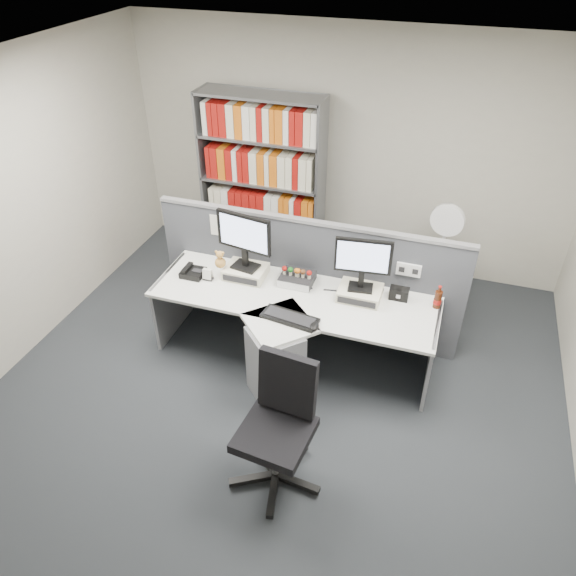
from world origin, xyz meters
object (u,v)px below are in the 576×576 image
(desk_phone, at_px, (193,272))
(speaker, at_px, (399,294))
(cola_bottle, at_px, (438,299))
(shelving_unit, at_px, (262,184))
(monitor_right, at_px, (363,260))
(desk_calendar, at_px, (208,275))
(keyboard, at_px, (290,318))
(filing_cabinet, at_px, (436,282))
(monitor_left, at_px, (244,237))
(desk_fan, at_px, (447,224))
(desktop_pc, at_px, (297,279))
(desk, at_px, (286,333))
(mouse, at_px, (314,326))
(office_chair, at_px, (279,421))

(desk_phone, bearing_deg, speaker, 7.03)
(cola_bottle, bearing_deg, shelving_unit, 146.95)
(monitor_right, xyz_separation_m, desk_phone, (-1.59, -0.15, -0.36))
(desk_phone, bearing_deg, desk_calendar, -5.54)
(keyboard, bearing_deg, desk_calendar, 160.21)
(filing_cabinet, bearing_deg, monitor_left, -149.55)
(desk_fan, bearing_deg, shelving_unit, 167.92)
(cola_bottle, bearing_deg, monitor_right, -174.05)
(monitor_left, distance_m, shelving_unit, 1.52)
(monitor_left, height_order, desk_calendar, monitor_left)
(desk_phone, bearing_deg, cola_bottle, 5.47)
(cola_bottle, height_order, shelving_unit, shelving_unit)
(desk_fan, bearing_deg, desk_phone, -152.33)
(desktop_pc, bearing_deg, speaker, 2.43)
(cola_bottle, bearing_deg, keyboard, -154.31)
(desk_calendar, xyz_separation_m, desk_fan, (2.05, 1.18, 0.28))
(desk, height_order, desk_calendar, desk_calendar)
(monitor_left, height_order, desk_fan, monitor_left)
(monitor_right, relative_size, cola_bottle, 2.24)
(desk_phone, distance_m, filing_cabinet, 2.54)
(keyboard, height_order, desk_calendar, desk_calendar)
(monitor_right, relative_size, filing_cabinet, 0.72)
(cola_bottle, relative_size, shelving_unit, 0.11)
(monitor_right, bearing_deg, desktop_pc, 175.22)
(desk, height_order, filing_cabinet, desk)
(monitor_right, distance_m, mouse, 0.72)
(desk_calendar, relative_size, desk_fan, 0.20)
(cola_bottle, bearing_deg, desktop_pc, -179.13)
(monitor_right, relative_size, desk_phone, 2.38)
(desk_phone, xyz_separation_m, speaker, (1.92, 0.24, 0.02))
(mouse, height_order, filing_cabinet, mouse)
(speaker, bearing_deg, monitor_left, -176.39)
(monitor_right, height_order, cola_bottle, monitor_right)
(keyboard, relative_size, office_chair, 0.49)
(desktop_pc, distance_m, desk_fan, 1.59)
(monitor_right, height_order, filing_cabinet, monitor_right)
(keyboard, bearing_deg, desk_phone, 162.29)
(filing_cabinet, bearing_deg, monitor_right, -121.76)
(desktop_pc, xyz_separation_m, desk_fan, (1.23, 0.97, 0.29))
(shelving_unit, height_order, desk_fan, shelving_unit)
(monitor_right, xyz_separation_m, office_chair, (-0.27, -1.46, -0.55))
(monitor_left, bearing_deg, desktop_pc, 5.84)
(monitor_left, height_order, office_chair, monitor_left)
(keyboard, bearing_deg, cola_bottle, 25.69)
(desktop_pc, height_order, desk_phone, desk_phone)
(desk, height_order, speaker, speaker)
(desk_phone, xyz_separation_m, shelving_unit, (0.12, 1.61, 0.22))
(desk_phone, relative_size, desk_fan, 0.37)
(desktop_pc, bearing_deg, desk_phone, -168.65)
(speaker, height_order, desk_fan, desk_fan)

